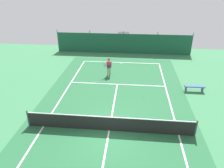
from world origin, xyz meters
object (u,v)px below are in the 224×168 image
Objects in this scene: tennis_net at (109,124)px; tennis_player at (109,66)px; tennis_ball_near_player at (144,97)px; parked_car at (123,40)px; courtside_bench at (194,87)px.

tennis_player reaches higher than tennis_net.
tennis_player is (-0.96, 8.33, 0.45)m from tennis_net.
tennis_player is 5.17m from tennis_ball_near_player.
tennis_player is 10.35m from parked_car.
tennis_ball_near_player is at bearing -161.25° from courtside_bench.
parked_car is (-2.39, 14.27, 0.81)m from tennis_ball_near_player.
parked_car is at bearing 99.51° from tennis_ball_near_player.
tennis_ball_near_player is (2.25, 4.38, -0.48)m from tennis_net.
courtside_bench is at bearing 42.39° from tennis_net.
tennis_ball_near_player is 4.30m from courtside_bench.
tennis_net is at bearing 88.10° from parked_car.
tennis_net reaches higher than courtside_bench.
tennis_ball_near_player is 0.04× the size of courtside_bench.
tennis_player is 7.73m from courtside_bench.
courtside_bench is at bearing 18.75° from tennis_ball_near_player.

